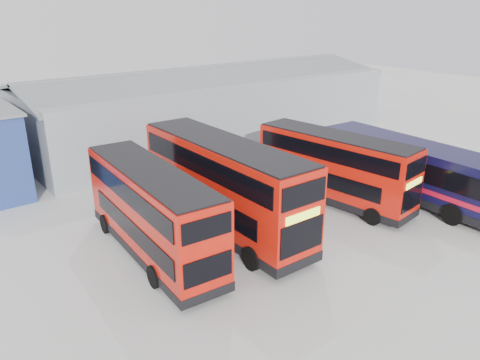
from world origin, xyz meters
TOP-DOWN VIEW (x-y plane):
  - ground_plane at (0.00, 0.00)m, footprint 120.00×120.00m
  - maintenance_shed at (8.00, 20.00)m, footprint 30.50×12.00m
  - double_decker_left at (-5.55, 4.60)m, footprint 2.97×9.76m
  - double_decker_centre at (-1.63, 4.63)m, footprint 2.90×10.92m
  - double_decker_right at (5.35, 3.76)m, footprint 3.35×9.52m
  - single_decker_blue at (9.35, 1.26)m, footprint 3.32×12.10m

SIDE VIEW (x-z plane):
  - ground_plane at x=0.00m, z-range 0.00..0.00m
  - single_decker_blue at x=9.35m, z-range -0.01..3.24m
  - double_decker_right at x=5.35m, z-range -0.01..3.94m
  - double_decker_left at x=-5.55m, z-range -0.01..4.06m
  - double_decker_centre at x=-1.63m, z-range -0.01..4.58m
  - maintenance_shed at x=8.00m, z-range -0.34..5.55m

